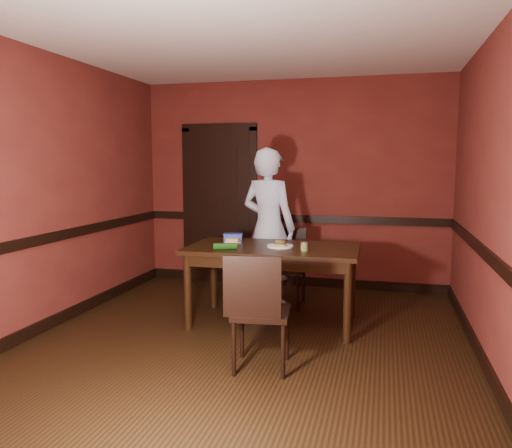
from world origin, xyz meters
The scene contains 22 objects.
floor centered at (0.00, 0.00, 0.00)m, with size 4.00×4.50×0.01m, color black.
ceiling centered at (0.00, 0.00, 2.70)m, with size 4.00×4.50×0.01m, color silver.
wall_back centered at (0.00, 2.25, 1.35)m, with size 4.00×0.02×2.70m, color #5C211B.
wall_front centered at (0.00, -2.25, 1.35)m, with size 4.00×0.02×2.70m, color #5C211B.
wall_left centered at (-2.00, 0.00, 1.35)m, with size 0.02×4.50×2.70m, color #5C211B.
wall_right centered at (2.00, 0.00, 1.35)m, with size 0.02×4.50×2.70m, color #5C211B.
dado_back centered at (0.00, 2.23, 0.90)m, with size 4.00×0.03×0.10m, color black.
dado_left centered at (-1.99, 0.00, 0.90)m, with size 0.03×4.50×0.10m, color black.
dado_right centered at (1.99, 0.00, 0.90)m, with size 0.03×4.50×0.10m, color black.
baseboard_back centered at (0.00, 2.23, 0.06)m, with size 4.00×0.03×0.12m, color black.
baseboard_left centered at (-1.99, 0.00, 0.06)m, with size 0.03×4.50×0.12m, color black.
baseboard_right centered at (1.99, 0.00, 0.06)m, with size 0.03×4.50×0.12m, color black.
door centered at (-1.00, 2.22, 1.09)m, with size 1.05×0.07×2.20m.
dining_table centered at (0.11, 0.61, 0.40)m, with size 1.70×0.95×0.79m, color black.
chair_far centered at (0.11, 1.28, 0.44)m, with size 0.41×0.41×0.88m, color black, non-canonical shape.
chair_near centered at (0.26, -0.50, 0.47)m, with size 0.44×0.44×0.94m, color black, non-canonical shape.
person centered at (-0.10, 1.29, 0.90)m, with size 0.66×0.43×1.80m, color #B3CDF2.
sandwich_plate centered at (0.18, 0.60, 0.81)m, with size 0.26×0.26×0.07m.
sauce_jar centered at (0.45, 0.44, 0.84)m, with size 0.07×0.07×0.08m.
cheese_saucer centered at (-0.34, 0.69, 0.82)m, with size 0.17×0.17×0.05m.
food_tub centered at (-0.37, 0.82, 0.84)m, with size 0.23×0.18×0.08m.
wrapped_veg centered at (-0.30, 0.31, 0.83)m, with size 0.06×0.06×0.23m, color #144512.
Camera 1 is at (1.19, -4.21, 1.63)m, focal length 35.00 mm.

